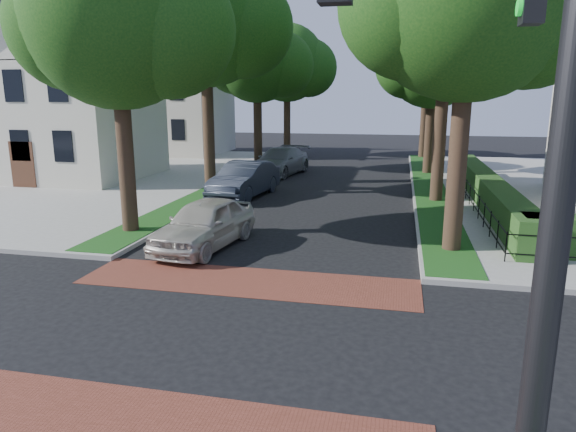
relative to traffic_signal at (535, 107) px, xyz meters
The scene contains 21 objects.
ground 8.09m from the traffic_signal, 137.91° to the left, with size 120.00×120.00×0.00m, color black.
sidewalk_nw 34.12m from the traffic_signal, 136.17° to the left, with size 30.00×30.00×0.15m, color gray.
crosswalk_far 10.20m from the traffic_signal, 122.69° to the left, with size 9.00×2.20×0.01m, color brown.
crosswalk_near 6.89m from the traffic_signal, 166.05° to the left, with size 9.00×2.20×0.01m, color brown.
grass_strip_ne 23.95m from the traffic_signal, 88.75° to the left, with size 1.60×29.80×0.02m, color #183F12.
grass_strip_nw 26.06m from the traffic_signal, 113.63° to the left, with size 1.60×29.80×0.02m, color #183F12.
tree_right_mid 19.95m from the traffic_signal, 87.89° to the left, with size 8.25×7.09×11.22m.
tree_right_far 28.73m from the traffic_signal, 88.57° to the left, with size 7.25×6.23×9.74m.
tree_right_back 37.74m from the traffic_signal, 88.91° to the left, with size 7.50×6.45×10.20m.
tree_left_near 15.74m from the traffic_signal, 131.45° to the left, with size 7.50×6.45×10.20m.
tree_left_mid 22.48m from the traffic_signal, 117.60° to the left, with size 8.00×6.88×11.48m.
tree_left_far 30.52m from the traffic_signal, 109.77° to the left, with size 7.00×6.02×9.86m.
tree_left_back 39.12m from the traffic_signal, 105.27° to the left, with size 7.75×6.66×10.44m.
hedge_main_road 20.01m from the traffic_signal, 81.75° to the left, with size 1.00×18.00×1.20m, color #183D15.
fence_main_road 19.95m from the traffic_signal, 84.08° to the left, with size 0.06×18.00×0.90m, color black, non-canonical shape.
house_left_near 30.29m from the traffic_signal, 132.28° to the left, with size 10.00×9.00×10.14m.
house_left_far 41.72m from the traffic_signal, 119.24° to the left, with size 10.00×9.00×10.14m.
traffic_signal is the anchor object (origin of this frame).
parked_car_front 13.25m from the traffic_signal, 124.57° to the left, with size 1.88×4.66×1.59m, color #B8B2A5.
parked_car_middle 21.24m from the traffic_signal, 113.98° to the left, with size 1.82×5.21×1.72m, color #1F242F.
parked_car_rear 28.21m from the traffic_signal, 107.68° to the left, with size 2.37×5.82×1.69m, color slate.
Camera 1 is at (3.79, -9.16, 4.79)m, focal length 32.00 mm.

